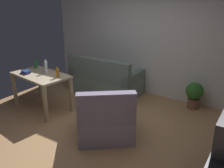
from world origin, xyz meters
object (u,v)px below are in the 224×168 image
Objects in this scene: potted_plant at (194,94)px; armchair at (105,120)px; book_stack at (26,72)px; desk at (41,79)px; bottle_clear at (46,67)px; couch at (105,81)px; bottle_green at (36,64)px; bottle_amber at (57,73)px.

armchair is at bearing -115.68° from potted_plant.
book_stack is (-2.95, -1.86, 0.46)m from potted_plant.
potted_plant is 3.51m from book_stack.
bottle_clear is (0.03, 0.13, 0.23)m from desk.
armchair is (-0.93, -1.94, -0.01)m from potted_plant.
couch is 1.85m from book_stack.
bottle_green is at bearing 48.41° from couch.
desk is 6.78× the size of book_stack.
potted_plant is 3.13m from bottle_clear.
armchair is (1.12, -1.63, 0.01)m from couch.
bottle_amber is (0.41, -0.10, -0.03)m from bottle_clear.
desk is 0.27m from bottle_clear.
bottle_clear is at bearing -49.98° from armchair.
book_stack reaches higher than desk.
armchair reaches higher than potted_plant.
desk is 0.52m from bottle_green.
bottle_clear reaches higher than desk.
desk is at bearing 66.28° from couch.
bottle_green reaches higher than book_stack.
potted_plant is at bearing -171.37° from couch.
desk is at bearing 27.51° from book_stack.
potted_plant is (2.67, 1.72, -0.32)m from desk.
armchair is (1.74, -0.22, -0.33)m from desk.
potted_plant is 2.74× the size of bottle_green.
bottle_clear is (-1.71, 0.35, 0.56)m from armchair.
bottle_clear reaches higher than bottle_amber.
bottle_amber reaches higher than desk.
potted_plant is 3.00× the size of book_stack.
bottle_clear is 1.45× the size of book_stack.
bottle_clear reaches higher than bottle_green.
couch is 8.01× the size of bottle_green.
desk is 4.66× the size of bottle_clear.
bottle_amber is at bearing 13.10° from desk.
bottle_clear is at bearing 41.82° from book_stack.
desk is 1.79m from armchair.
potted_plant is (2.06, 0.31, 0.02)m from couch.
armchair is 1.42m from bottle_amber.
bottle_amber is at bearing 82.87° from couch.
bottle_clear reaches higher than couch.
desk is 1.05× the size of armchair.
bottle_clear reaches higher than book_stack.
bottle_amber reaches higher than armchair.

